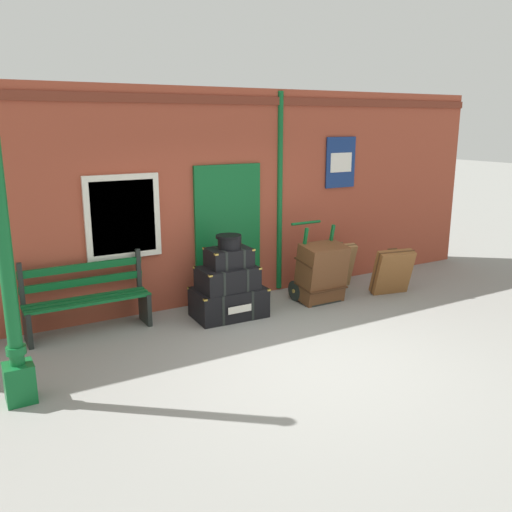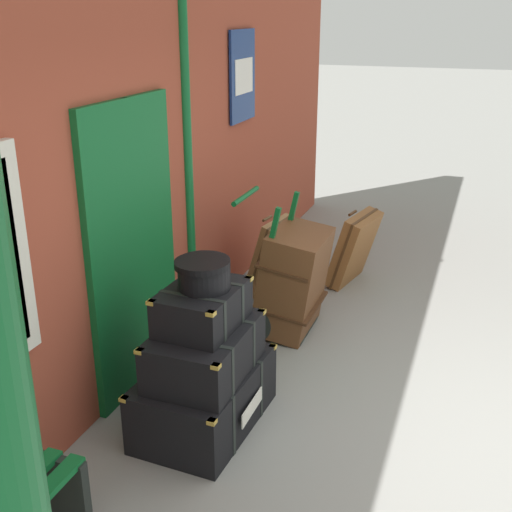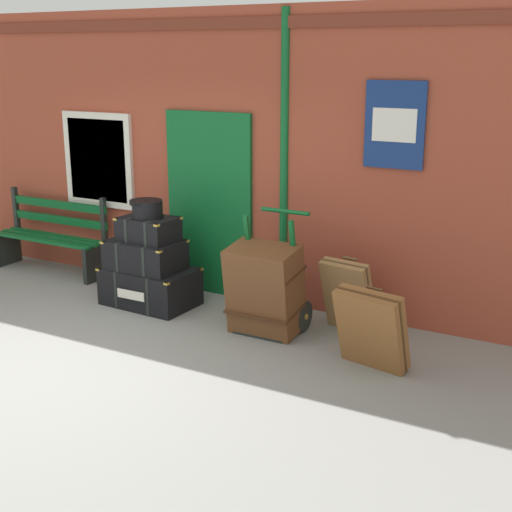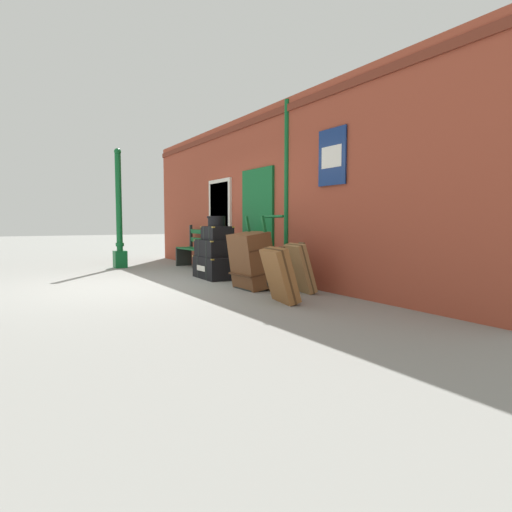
# 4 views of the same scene
# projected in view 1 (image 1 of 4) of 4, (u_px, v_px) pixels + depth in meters

# --- Properties ---
(ground_plane) EXTENTS (60.00, 60.00, 0.00)m
(ground_plane) POSITION_uv_depth(u_px,v_px,m) (310.00, 357.00, 6.41)
(ground_plane) COLOR gray
(brick_facade) EXTENTS (10.40, 0.35, 3.20)m
(brick_facade) POSITION_uv_depth(u_px,v_px,m) (212.00, 197.00, 8.20)
(brick_facade) COLOR #9E422D
(brick_facade) RESTS_ON ground
(lamp_post) EXTENTS (0.28, 0.28, 2.79)m
(lamp_post) POSITION_uv_depth(u_px,v_px,m) (10.00, 301.00, 5.16)
(lamp_post) COLOR #0F5B28
(lamp_post) RESTS_ON ground
(platform_bench) EXTENTS (1.60, 0.43, 1.01)m
(platform_bench) POSITION_uv_depth(u_px,v_px,m) (87.00, 299.00, 7.11)
(platform_bench) COLOR #0F5B28
(platform_bench) RESTS_ON ground
(steamer_trunk_base) EXTENTS (1.04, 0.70, 0.43)m
(steamer_trunk_base) POSITION_uv_depth(u_px,v_px,m) (229.00, 302.00, 7.73)
(steamer_trunk_base) COLOR black
(steamer_trunk_base) RESTS_ON ground
(steamer_trunk_middle) EXTENTS (0.81, 0.56, 0.33)m
(steamer_trunk_middle) POSITION_uv_depth(u_px,v_px,m) (227.00, 278.00, 7.60)
(steamer_trunk_middle) COLOR black
(steamer_trunk_middle) RESTS_ON steamer_trunk_base
(steamer_trunk_top) EXTENTS (0.63, 0.47, 0.27)m
(steamer_trunk_top) POSITION_uv_depth(u_px,v_px,m) (229.00, 257.00, 7.57)
(steamer_trunk_top) COLOR black
(steamer_trunk_top) RESTS_ON steamer_trunk_middle
(round_hatbox) EXTENTS (0.36, 0.35, 0.19)m
(round_hatbox) POSITION_uv_depth(u_px,v_px,m) (229.00, 241.00, 7.51)
(round_hatbox) COLOR black
(round_hatbox) RESTS_ON steamer_trunk_top
(porters_trolley) EXTENTS (0.71, 0.61, 1.20)m
(porters_trolley) POSITION_uv_depth(u_px,v_px,m) (314.00, 282.00, 8.49)
(porters_trolley) COLOR black
(porters_trolley) RESTS_ON ground
(large_brown_trunk) EXTENTS (0.70, 0.56, 0.93)m
(large_brown_trunk) POSITION_uv_depth(u_px,v_px,m) (321.00, 273.00, 8.30)
(large_brown_trunk) COLOR brown
(large_brown_trunk) RESTS_ON ground
(suitcase_brown) EXTENTS (0.55, 0.42, 0.77)m
(suitcase_brown) POSITION_uv_depth(u_px,v_px,m) (339.00, 266.00, 9.04)
(suitcase_brown) COLOR olive
(suitcase_brown) RESTS_ON ground
(suitcase_olive) EXTENTS (0.68, 0.48, 0.76)m
(suitcase_olive) POSITION_uv_depth(u_px,v_px,m) (392.00, 272.00, 8.69)
(suitcase_olive) COLOR brown
(suitcase_olive) RESTS_ON ground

